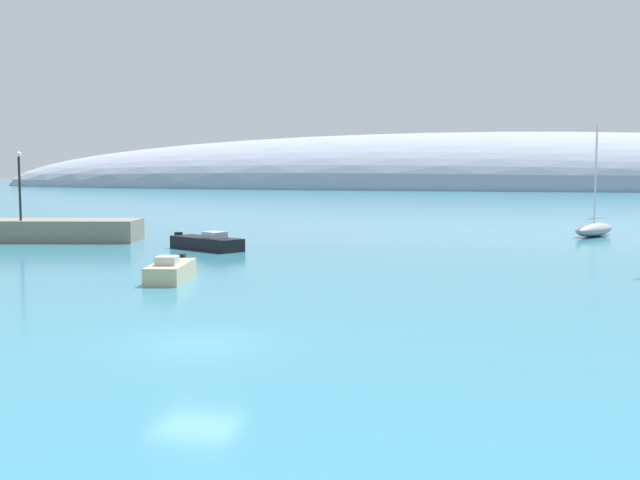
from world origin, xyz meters
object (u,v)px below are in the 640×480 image
object	(u,v)px
sailboat_grey_outer_mooring	(594,229)
motorboat_black_foreground	(207,243)
motorboat_sand_outer	(171,271)
harbor_lamp_post	(19,179)

from	to	relation	value
sailboat_grey_outer_mooring	motorboat_black_foreground	size ratio (longest dim) A/B	1.48
motorboat_sand_outer	sailboat_grey_outer_mooring	bearing A→B (deg)	132.86
sailboat_grey_outer_mooring	motorboat_black_foreground	bearing A→B (deg)	-30.21
sailboat_grey_outer_mooring	harbor_lamp_post	distance (m)	42.40
sailboat_grey_outer_mooring	motorboat_sand_outer	xyz separation A→B (m)	(-21.10, -30.10, -0.12)
motorboat_black_foreground	harbor_lamp_post	xyz separation A→B (m)	(-14.45, 1.31, 4.02)
motorboat_black_foreground	harbor_lamp_post	distance (m)	15.06
motorboat_black_foreground	motorboat_sand_outer	xyz separation A→B (m)	(3.71, -13.27, 0.00)
sailboat_grey_outer_mooring	motorboat_black_foreground	xyz separation A→B (m)	(-24.81, -16.83, -0.12)
motorboat_black_foreground	motorboat_sand_outer	bearing A→B (deg)	-45.42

